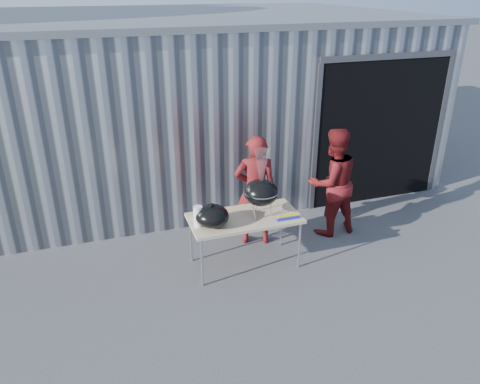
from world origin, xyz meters
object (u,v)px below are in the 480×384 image
object	(u,v)px
folding_table	(245,220)
person_cook	(255,191)
kettle_grill	(261,188)
person_bystander	(332,182)

from	to	relation	value
folding_table	person_cook	distance (m)	0.68
kettle_grill	person_cook	xyz separation A→B (m)	(0.14, 0.58, -0.32)
folding_table	person_cook	size ratio (longest dim) A/B	0.88
folding_table	kettle_grill	xyz separation A→B (m)	(0.22, -0.03, 0.46)
folding_table	person_cook	bearing A→B (deg)	57.27
person_cook	person_bystander	distance (m)	1.23
person_bystander	kettle_grill	bearing A→B (deg)	15.73
kettle_grill	person_bystander	world-z (taller)	person_bystander
kettle_grill	person_bystander	xyz separation A→B (m)	(1.36, 0.50, -0.31)
person_cook	kettle_grill	bearing A→B (deg)	92.06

